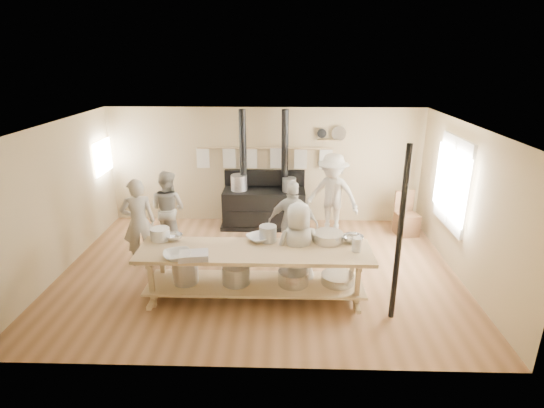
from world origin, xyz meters
name	(u,v)px	position (x,y,z in m)	size (l,w,h in m)	color
ground	(259,270)	(0.00, 0.00, 0.00)	(7.00, 7.00, 0.00)	brown
room_shell	(258,184)	(0.00, 0.00, 1.62)	(7.00, 7.00, 7.00)	tan
window_right	(453,183)	(3.47, 0.60, 1.50)	(0.09, 1.50, 1.65)	beige
left_opening	(103,157)	(-3.45, 2.00, 1.60)	(0.00, 0.90, 0.90)	white
stove	(264,204)	(-0.01, 2.12, 0.52)	(1.90, 0.75, 2.60)	black
towel_rail	(265,155)	(0.00, 2.40, 1.56)	(3.00, 0.04, 0.47)	tan
back_wall_shelf	(332,136)	(1.46, 2.43, 2.00)	(0.63, 0.14, 0.32)	tan
prep_table	(254,269)	(-0.01, -0.90, 0.52)	(3.60, 0.90, 0.85)	tan
support_post	(400,236)	(2.05, -1.35, 1.30)	(0.08, 0.08, 2.60)	black
cook_far_left	(139,223)	(-2.17, 0.21, 0.82)	(0.60, 0.39, 1.64)	#A8A395
cook_left	(168,209)	(-1.86, 1.07, 0.77)	(0.75, 0.59, 1.55)	#A8A395
cook_center	(298,248)	(0.68, -0.66, 0.76)	(0.75, 0.49, 1.53)	#A8A395
cook_right	(293,223)	(0.61, 0.35, 0.78)	(0.92, 0.38, 1.57)	#A8A395
cook_by_window	(332,195)	(1.45, 1.68, 0.89)	(1.15, 0.66, 1.78)	#A8A395
chair	(406,222)	(3.07, 1.75, 0.27)	(0.51, 0.51, 0.93)	#543521
bowl_white_a	(177,255)	(-1.12, -1.23, 0.90)	(0.41, 0.41, 0.10)	white
bowl_steel_a	(174,237)	(-1.33, -0.57, 0.89)	(0.28, 0.28, 0.09)	silver
bowl_white_b	(259,238)	(0.05, -0.57, 0.90)	(0.38, 0.38, 0.09)	white
bowl_steel_b	(353,239)	(1.55, -0.57, 0.90)	(0.33, 0.33, 0.10)	silver
roasting_pan	(194,256)	(-0.88, -1.23, 0.90)	(0.43, 0.28, 0.09)	#B2B2B7
mixing_bowl_large	(328,237)	(1.15, -0.57, 0.93)	(0.49, 0.49, 0.15)	silver
bucket_galv	(268,234)	(0.19, -0.57, 0.98)	(0.28, 0.28, 0.25)	gray
deep_bowl_enamel	(160,234)	(-1.55, -0.57, 0.95)	(0.31, 0.31, 0.19)	white
pitcher	(357,244)	(1.55, -0.90, 0.96)	(0.14, 0.14, 0.22)	white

